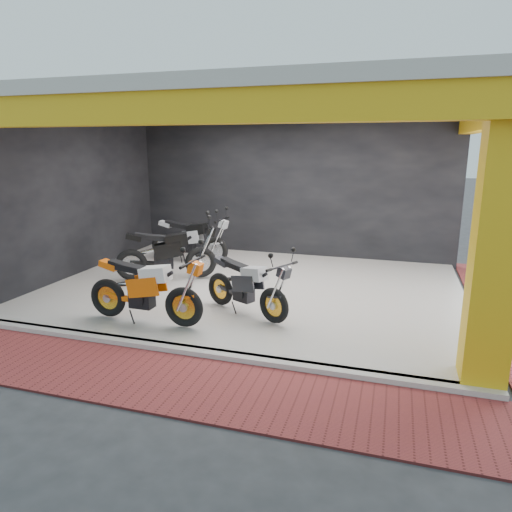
# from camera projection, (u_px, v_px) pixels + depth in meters

# --- Properties ---
(ground) EXTENTS (80.00, 80.00, 0.00)m
(ground) POSITION_uv_depth(u_px,v_px,m) (217.00, 327.00, 7.34)
(ground) COLOR #2D2D30
(ground) RESTS_ON ground
(showroom_floor) EXTENTS (8.00, 6.00, 0.10)m
(showroom_floor) POSITION_uv_depth(u_px,v_px,m) (254.00, 288.00, 9.18)
(showroom_floor) COLOR silver
(showroom_floor) RESTS_ON ground
(showroom_ceiling) EXTENTS (8.40, 6.40, 0.20)m
(showroom_ceiling) POSITION_uv_depth(u_px,v_px,m) (253.00, 104.00, 8.35)
(showroom_ceiling) COLOR beige
(showroom_ceiling) RESTS_ON corner_column
(back_wall) EXTENTS (8.20, 0.20, 3.50)m
(back_wall) POSITION_uv_depth(u_px,v_px,m) (290.00, 190.00, 11.67)
(back_wall) COLOR black
(back_wall) RESTS_ON ground
(left_wall) EXTENTS (0.20, 6.20, 3.50)m
(left_wall) POSITION_uv_depth(u_px,v_px,m) (75.00, 198.00, 9.96)
(left_wall) COLOR black
(left_wall) RESTS_ON ground
(corner_column) EXTENTS (0.50, 0.50, 3.50)m
(corner_column) POSITION_uv_depth(u_px,v_px,m) (497.00, 245.00, 5.16)
(corner_column) COLOR gold
(corner_column) RESTS_ON ground
(header_beam_front) EXTENTS (8.40, 0.30, 0.40)m
(header_beam_front) POSITION_uv_depth(u_px,v_px,m) (181.00, 108.00, 5.63)
(header_beam_front) COLOR gold
(header_beam_front) RESTS_ON corner_column
(header_beam_right) EXTENTS (0.30, 6.40, 0.40)m
(header_beam_right) POSITION_uv_depth(u_px,v_px,m) (492.00, 117.00, 7.28)
(header_beam_right) COLOR gold
(header_beam_right) RESTS_ON corner_column
(floor_kerb) EXTENTS (8.00, 0.20, 0.10)m
(floor_kerb) POSITION_uv_depth(u_px,v_px,m) (189.00, 351.00, 6.38)
(floor_kerb) COLOR silver
(floor_kerb) RESTS_ON ground
(paver_front) EXTENTS (9.00, 1.40, 0.03)m
(paver_front) POSITION_uv_depth(u_px,v_px,m) (162.00, 380.00, 5.66)
(paver_front) COLOR maroon
(paver_front) RESTS_ON ground
(moto_hero) EXTENTS (2.14, 0.84, 1.30)m
(moto_hero) POSITION_uv_depth(u_px,v_px,m) (183.00, 288.00, 6.91)
(moto_hero) COLOR #ED5D0A
(moto_hero) RESTS_ON showroom_floor
(moto_row_a) EXTENTS (2.04, 1.49, 1.17)m
(moto_row_a) POSITION_uv_depth(u_px,v_px,m) (274.00, 289.00, 7.08)
(moto_row_a) COLOR black
(moto_row_a) RESTS_ON showroom_floor
(moto_row_b) EXTENTS (2.33, 1.69, 1.34)m
(moto_row_b) POSITION_uv_depth(u_px,v_px,m) (200.00, 248.00, 9.56)
(moto_row_b) COLOR black
(moto_row_b) RESTS_ON showroom_floor
(moto_row_d) EXTENTS (2.15, 0.84, 1.30)m
(moto_row_d) POSITION_uv_depth(u_px,v_px,m) (215.00, 237.00, 10.72)
(moto_row_d) COLOR #A9ABB1
(moto_row_d) RESTS_ON showroom_floor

